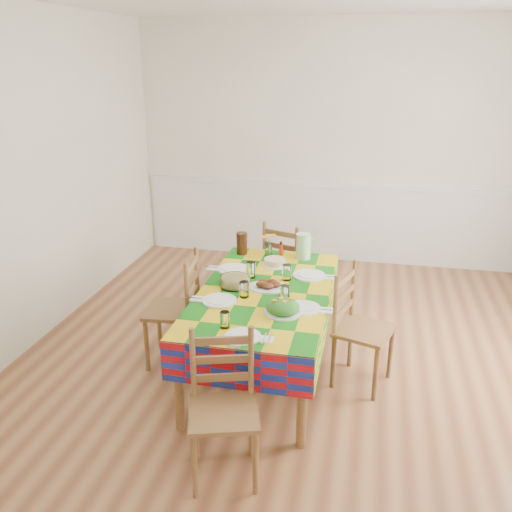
# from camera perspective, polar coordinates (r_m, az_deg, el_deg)

# --- Properties ---
(room) EXTENTS (4.58, 5.08, 2.78)m
(room) POSITION_cam_1_polar(r_m,az_deg,el_deg) (3.82, 5.19, 5.94)
(room) COLOR brown
(room) RESTS_ON ground
(wainscot) EXTENTS (4.41, 0.06, 0.92)m
(wainscot) POSITION_cam_1_polar(r_m,az_deg,el_deg) (6.43, 7.84, 3.81)
(wainscot) COLOR white
(wainscot) RESTS_ON room
(dining_table) EXTENTS (0.94, 1.75, 0.68)m
(dining_table) POSITION_cam_1_polar(r_m,az_deg,el_deg) (4.00, 0.92, -4.57)
(dining_table) COLOR brown
(dining_table) RESTS_ON room
(setting_near_head) EXTENTS (0.36, 0.24, 0.11)m
(setting_near_head) POSITION_cam_1_polar(r_m,az_deg,el_deg) (3.37, -2.01, -7.80)
(setting_near_head) COLOR white
(setting_near_head) RESTS_ON dining_table
(setting_left_near) EXTENTS (0.44, 0.26, 0.12)m
(setting_left_near) POSITION_cam_1_polar(r_m,az_deg,el_deg) (3.82, -3.00, -4.26)
(setting_left_near) COLOR white
(setting_left_near) RESTS_ON dining_table
(setting_left_far) EXTENTS (0.48, 0.28, 0.13)m
(setting_left_far) POSITION_cam_1_polar(r_m,az_deg,el_deg) (4.28, -1.76, -1.42)
(setting_left_far) COLOR white
(setting_left_far) RESTS_ON dining_table
(setting_right_near) EXTENTS (0.44, 0.25, 0.11)m
(setting_right_near) POSITION_cam_1_polar(r_m,az_deg,el_deg) (3.73, 4.38, -4.88)
(setting_right_near) COLOR white
(setting_right_near) RESTS_ON dining_table
(setting_right_far) EXTENTS (0.48, 0.28, 0.12)m
(setting_right_far) POSITION_cam_1_polar(r_m,az_deg,el_deg) (4.20, 4.85, -1.93)
(setting_right_far) COLOR white
(setting_right_far) RESTS_ON dining_table
(meat_platter) EXTENTS (0.31, 0.22, 0.06)m
(meat_platter) POSITION_cam_1_polar(r_m,az_deg,el_deg) (3.99, 1.29, -3.11)
(meat_platter) COLOR white
(meat_platter) RESTS_ON dining_table
(salad_platter) EXTENTS (0.25, 0.25, 0.11)m
(salad_platter) POSITION_cam_1_polar(r_m,az_deg,el_deg) (3.62, 2.82, -5.43)
(salad_platter) COLOR white
(salad_platter) RESTS_ON dining_table
(pasta_bowl) EXTENTS (0.22, 0.22, 0.08)m
(pasta_bowl) POSITION_cam_1_polar(r_m,az_deg,el_deg) (4.02, -2.22, -2.69)
(pasta_bowl) COLOR white
(pasta_bowl) RESTS_ON dining_table
(cake) EXTENTS (0.21, 0.21, 0.06)m
(cake) POSITION_cam_1_polar(r_m,az_deg,el_deg) (4.43, 2.01, -0.66)
(cake) COLOR white
(cake) RESTS_ON dining_table
(serving_utensils) EXTENTS (0.14, 0.31, 0.01)m
(serving_utensils) POSITION_cam_1_polar(r_m,az_deg,el_deg) (3.86, 3.05, -4.30)
(serving_utensils) COLOR black
(serving_utensils) RESTS_ON dining_table
(flower_vase) EXTENTS (0.13, 0.11, 0.20)m
(flower_vase) POSITION_cam_1_polar(r_m,az_deg,el_deg) (4.61, 1.31, 1.00)
(flower_vase) COLOR white
(flower_vase) RESTS_ON dining_table
(hot_sauce) EXTENTS (0.03, 0.03, 0.13)m
(hot_sauce) POSITION_cam_1_polar(r_m,az_deg,el_deg) (4.63, 2.64, 0.78)
(hot_sauce) COLOR red
(hot_sauce) RESTS_ON dining_table
(green_pitcher) EXTENTS (0.13, 0.13, 0.22)m
(green_pitcher) POSITION_cam_1_polar(r_m,az_deg,el_deg) (4.57, 5.01, 1.04)
(green_pitcher) COLOR #AADA9A
(green_pitcher) RESTS_ON dining_table
(tea_pitcher) EXTENTS (0.09, 0.09, 0.19)m
(tea_pitcher) POSITION_cam_1_polar(r_m,az_deg,el_deg) (4.67, -1.51, 1.33)
(tea_pitcher) COLOR black
(tea_pitcher) RESTS_ON dining_table
(name_card) EXTENTS (0.08, 0.02, 0.02)m
(name_card) POSITION_cam_1_polar(r_m,az_deg,el_deg) (3.23, -2.32, -9.40)
(name_card) COLOR white
(name_card) RESTS_ON dining_table
(chair_near) EXTENTS (0.48, 0.46, 0.87)m
(chair_near) POSITION_cam_1_polar(r_m,az_deg,el_deg) (3.17, -3.45, -15.70)
(chair_near) COLOR brown
(chair_near) RESTS_ON room
(chair_far) EXTENTS (0.50, 0.49, 0.89)m
(chair_far) POSITION_cam_1_polar(r_m,az_deg,el_deg) (5.07, 3.23, -1.19)
(chair_far) COLOR brown
(chair_far) RESTS_ON room
(chair_left) EXTENTS (0.42, 0.44, 0.91)m
(chair_left) POSITION_cam_1_polar(r_m,az_deg,el_deg) (4.25, -8.33, -5.62)
(chair_left) COLOR brown
(chair_left) RESTS_ON room
(chair_right) EXTENTS (0.48, 0.49, 0.89)m
(chair_right) POSITION_cam_1_polar(r_m,az_deg,el_deg) (4.03, 10.79, -7.52)
(chair_right) COLOR brown
(chair_right) RESTS_ON room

